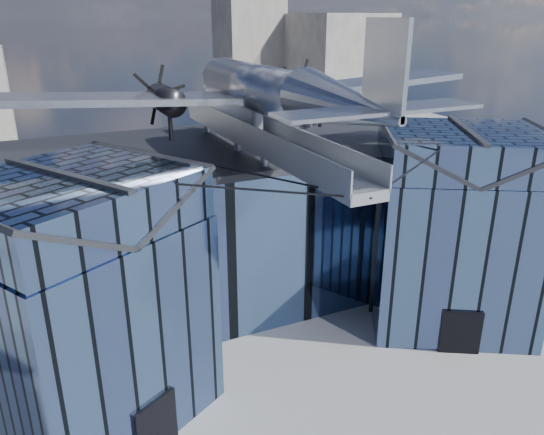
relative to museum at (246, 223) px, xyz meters
name	(u,v)px	position (x,y,z in m)	size (l,w,h in m)	color
ground_plane	(287,347)	(0.00, -5.82, -5.54)	(120.00, 120.00, 0.00)	gray
museum	(246,223)	(0.00, 0.00, 0.00)	(32.88, 24.50, 17.60)	#405782
bg_towers	(128,78)	(1.45, 44.67, 4.47)	(77.00, 24.50, 26.00)	gray
tree_plaza_e	(540,251)	(17.06, -7.84, -1.96)	(4.15, 4.15, 5.29)	#382816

